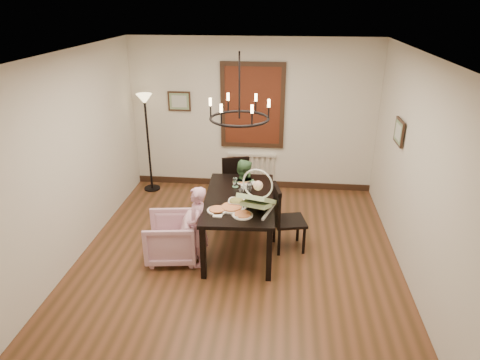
% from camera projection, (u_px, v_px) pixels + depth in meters
% --- Properties ---
extents(room_shell, '(4.51, 5.00, 2.81)m').
position_uv_depth(room_shell, '(241.00, 156.00, 5.89)').
color(room_shell, brown).
rests_on(room_shell, ground).
extents(dining_table, '(1.05, 1.77, 0.81)m').
position_uv_depth(dining_table, '(239.00, 203.00, 6.08)').
color(dining_table, black).
rests_on(dining_table, room_shell).
extents(chair_far, '(0.56, 0.56, 1.02)m').
position_uv_depth(chair_far, '(238.00, 190.00, 6.97)').
color(chair_far, black).
rests_on(chair_far, room_shell).
extents(chair_right, '(0.53, 0.53, 1.00)m').
position_uv_depth(chair_right, '(290.00, 217.00, 6.13)').
color(chair_right, black).
rests_on(chair_right, room_shell).
extents(armchair, '(0.79, 0.78, 0.64)m').
position_uv_depth(armchair, '(172.00, 238.00, 5.96)').
color(armchair, '#C798A8').
rests_on(armchair, room_shell).
extents(elderly_woman, '(0.28, 0.38, 0.95)m').
position_uv_depth(elderly_woman, '(198.00, 233.00, 5.77)').
color(elderly_woman, '#CF92AB').
rests_on(elderly_woman, room_shell).
extents(seated_man, '(0.54, 0.47, 0.94)m').
position_uv_depth(seated_man, '(243.00, 199.00, 6.76)').
color(seated_man, '#487646').
rests_on(seated_man, room_shell).
extents(baby_bouncer, '(0.58, 0.70, 0.40)m').
position_uv_depth(baby_bouncer, '(257.00, 197.00, 5.58)').
color(baby_bouncer, '#ADCF8F').
rests_on(baby_bouncer, dining_table).
extents(salad_bowl, '(0.28, 0.28, 0.07)m').
position_uv_depth(salad_bowl, '(237.00, 202.00, 5.83)').
color(salad_bowl, white).
rests_on(salad_bowl, dining_table).
extents(pizza_platter, '(0.31, 0.31, 0.04)m').
position_uv_depth(pizza_platter, '(232.00, 207.00, 5.70)').
color(pizza_platter, tan).
rests_on(pizza_platter, dining_table).
extents(drinking_glass, '(0.06, 0.06, 0.13)m').
position_uv_depth(drinking_glass, '(241.00, 194.00, 6.00)').
color(drinking_glass, silver).
rests_on(drinking_glass, dining_table).
extents(window_blinds, '(1.00, 0.03, 1.40)m').
position_uv_depth(window_blinds, '(253.00, 106.00, 7.72)').
color(window_blinds, '#521E10').
rests_on(window_blinds, room_shell).
extents(radiator, '(0.92, 0.12, 0.62)m').
position_uv_depth(radiator, '(252.00, 170.00, 8.23)').
color(radiator, silver).
rests_on(radiator, room_shell).
extents(picture_back, '(0.42, 0.03, 0.36)m').
position_uv_depth(picture_back, '(179.00, 101.00, 7.84)').
color(picture_back, black).
rests_on(picture_back, room_shell).
extents(picture_right, '(0.03, 0.42, 0.36)m').
position_uv_depth(picture_right, '(399.00, 132.00, 6.06)').
color(picture_right, black).
rests_on(picture_right, room_shell).
extents(floor_lamp, '(0.30, 0.30, 1.80)m').
position_uv_depth(floor_lamp, '(148.00, 145.00, 7.90)').
color(floor_lamp, black).
rests_on(floor_lamp, room_shell).
extents(chandelier, '(0.80, 0.80, 0.04)m').
position_uv_depth(chandelier, '(239.00, 118.00, 5.59)').
color(chandelier, black).
rests_on(chandelier, room_shell).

